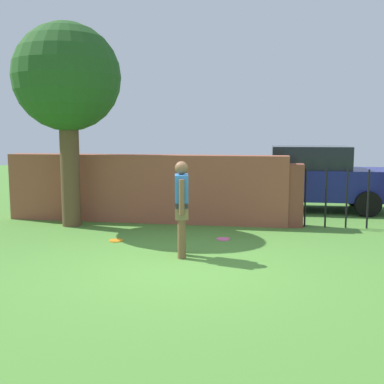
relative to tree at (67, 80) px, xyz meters
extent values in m
plane|color=#4C8433|center=(3.01, -2.81, -3.21)|extent=(40.00, 40.00, 0.00)
cube|color=brown|center=(1.51, 0.73, -2.42)|extent=(6.59, 0.50, 1.57)
cylinder|color=brown|center=(0.00, 0.00, -1.89)|extent=(0.42, 0.42, 2.64)
sphere|color=#23511E|center=(0.00, 0.00, 0.07)|extent=(2.33, 2.33, 2.33)
cylinder|color=brown|center=(2.91, -2.09, -2.78)|extent=(0.14, 0.14, 0.85)
cylinder|color=brown|center=(2.96, -2.30, -2.78)|extent=(0.14, 0.14, 0.85)
cube|color=olive|center=(2.94, -2.19, -2.41)|extent=(0.29, 0.40, 0.28)
cube|color=#3372BF|center=(2.94, -2.19, -2.08)|extent=(0.29, 0.40, 0.55)
sphere|color=brown|center=(2.94, -2.19, -1.70)|extent=(0.22, 0.22, 0.22)
cylinder|color=brown|center=(2.89, -1.97, -2.16)|extent=(0.09, 0.09, 0.58)
cylinder|color=brown|center=(2.98, -2.41, -2.16)|extent=(0.09, 0.09, 0.58)
cube|color=brown|center=(4.91, 0.73, -2.51)|extent=(0.44, 0.44, 1.40)
cylinder|color=black|center=(5.18, 0.73, -2.56)|extent=(0.04, 0.04, 1.30)
cylinder|color=black|center=(5.62, 0.73, -2.56)|extent=(0.04, 0.04, 1.30)
cylinder|color=black|center=(6.07, 0.73, -2.56)|extent=(0.04, 0.04, 1.30)
cylinder|color=black|center=(6.51, 0.73, -2.56)|extent=(0.04, 0.04, 1.30)
cube|color=navy|center=(5.45, 3.08, -2.49)|extent=(4.21, 1.73, 0.80)
cube|color=#1E2328|center=(5.45, 3.08, -1.79)|extent=(2.01, 1.51, 0.60)
cylinder|color=black|center=(6.81, 3.94, -2.89)|extent=(0.64, 0.22, 0.64)
cylinder|color=black|center=(6.82, 2.24, -2.89)|extent=(0.64, 0.22, 0.64)
cylinder|color=black|center=(4.08, 3.92, -2.89)|extent=(0.64, 0.22, 0.64)
cylinder|color=black|center=(4.09, 2.22, -2.89)|extent=(0.64, 0.22, 0.64)
cylinder|color=orange|center=(1.47, -1.28, -3.20)|extent=(0.27, 0.27, 0.02)
cylinder|color=pink|center=(3.51, -0.82, -3.20)|extent=(0.27, 0.27, 0.02)
camera|label=1|loc=(4.36, -9.76, -1.10)|focal=43.59mm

